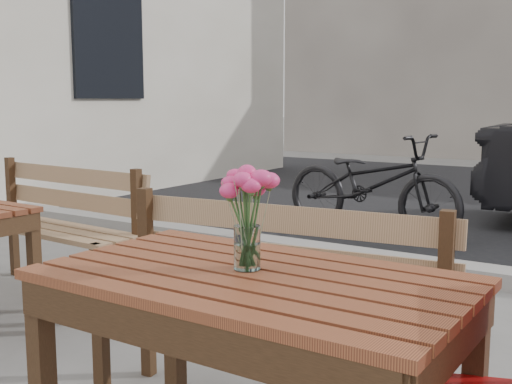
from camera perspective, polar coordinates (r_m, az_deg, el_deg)
main_table at (r=1.95m, az=-0.34°, el=-10.86°), size 1.27×0.76×0.78m
main_bench at (r=2.62m, az=1.36°, el=-8.10°), size 1.50×0.60×0.91m
main_vase at (r=1.92m, az=-0.80°, el=-1.16°), size 0.17×0.17×0.32m
second_bench at (r=4.43m, az=-17.08°, el=-1.83°), size 1.46×0.52×0.89m
bicycle at (r=6.25m, az=10.20°, el=0.74°), size 1.92×0.87×0.98m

